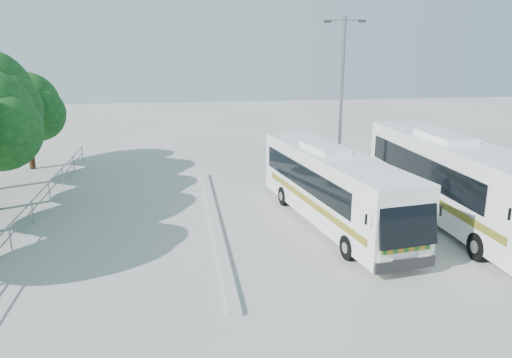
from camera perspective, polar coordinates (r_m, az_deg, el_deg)
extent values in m
plane|color=#ACACA7|center=(20.22, 2.18, -6.40)|extent=(100.00, 100.00, 0.00)
cube|color=#B2B2AD|center=(21.77, -4.81, -4.65)|extent=(0.40, 16.00, 0.15)
cylinder|color=gray|center=(24.22, -23.71, -1.69)|extent=(0.06, 22.00, 0.06)
cylinder|color=gray|center=(24.33, -23.61, -2.59)|extent=(0.06, 22.00, 0.06)
cylinder|color=gray|center=(33.79, -19.51, 2.38)|extent=(0.06, 0.06, 1.00)
sphere|color=#0F3813|center=(24.54, -27.20, 4.95)|extent=(3.59, 3.59, 3.59)
sphere|color=#0F3813|center=(28.24, -27.21, 7.08)|extent=(4.06, 4.06, 4.06)
cylinder|color=#382314|center=(33.57, -24.38, 3.37)|extent=(0.36, 0.36, 2.77)
sphere|color=#0F3813|center=(33.22, -24.85, 7.62)|extent=(4.03, 4.03, 4.03)
sphere|color=#0F3813|center=(32.58, -23.71, 6.84)|extent=(3.28, 3.28, 3.28)
sphere|color=#0F3813|center=(33.95, -25.69, 8.52)|extent=(3.02, 3.02, 3.02)
cube|color=white|center=(21.15, 8.74, -0.77)|extent=(3.81, 11.04, 2.75)
cube|color=black|center=(16.56, 17.01, -4.50)|extent=(2.11, 0.71, 1.75)
cube|color=black|center=(21.07, 5.33, 0.24)|extent=(1.31, 8.58, 0.99)
cube|color=black|center=(22.03, 10.85, 0.69)|extent=(1.31, 8.58, 0.99)
cube|color=#0D5C19|center=(20.59, 6.13, -2.62)|extent=(1.40, 9.29, 0.25)
cylinder|color=black|center=(18.14, 10.53, -7.69)|extent=(0.40, 0.93, 0.90)
cylinder|color=black|center=(19.13, 15.99, -6.82)|extent=(0.40, 0.93, 0.90)
cylinder|color=black|center=(23.81, 3.20, -1.94)|extent=(0.40, 0.93, 0.90)
cylinder|color=black|center=(24.57, 7.67, -1.51)|extent=(0.40, 0.93, 0.90)
cube|color=white|center=(22.80, 21.61, 0.06)|extent=(2.58, 12.25, 3.11)
cube|color=black|center=(22.62, 18.09, 1.26)|extent=(0.08, 9.79, 1.12)
cube|color=black|center=(23.89, 23.66, 1.44)|extent=(0.08, 9.79, 1.12)
cube|color=#0E632E|center=(22.07, 18.93, -1.75)|extent=(0.06, 10.61, 0.29)
cylinder|color=black|center=(19.41, 24.07, -7.08)|extent=(0.31, 1.02, 1.02)
cylinder|color=black|center=(25.61, 15.24, -1.10)|extent=(0.31, 1.02, 1.02)
cylinder|color=black|center=(26.61, 19.79, -0.86)|extent=(0.31, 1.02, 1.02)
cylinder|color=gray|center=(27.82, 9.72, 8.73)|extent=(0.22, 0.22, 8.88)
cylinder|color=gray|center=(27.70, 10.12, 17.43)|extent=(1.71, 0.64, 0.09)
cube|color=black|center=(27.71, 8.19, 17.39)|extent=(0.43, 0.31, 0.13)
cube|color=black|center=(27.71, 12.03, 17.23)|extent=(0.43, 0.31, 0.13)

